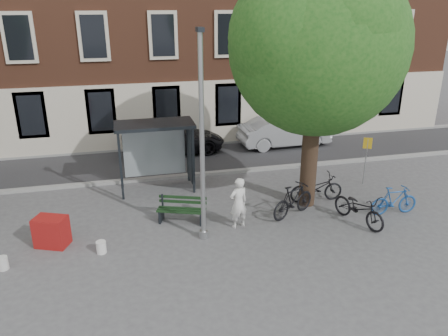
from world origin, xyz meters
TOP-DOWN VIEW (x-y plane):
  - ground at (0.00, 0.00)m, footprint 90.00×90.00m
  - road at (0.00, 7.00)m, footprint 40.00×4.00m
  - curb_near at (0.00, 5.00)m, footprint 40.00×0.25m
  - curb_far at (0.00, 9.00)m, footprint 40.00×0.25m
  - lamppost at (0.00, 0.00)m, footprint 0.28×0.35m
  - tree_right at (4.01, 1.38)m, footprint 5.76×5.60m
  - bus_shelter at (-0.61, 4.11)m, footprint 2.85×1.45m
  - painter at (1.20, 0.42)m, footprint 0.70×0.55m
  - bench at (-0.48, 1.22)m, footprint 1.64×1.01m
  - bike_a at (4.41, 1.63)m, footprint 1.97×0.76m
  - bike_b at (6.50, 0.05)m, footprint 1.68×0.53m
  - bike_c at (5.03, -0.24)m, footprint 1.31×2.14m
  - bike_d at (3.17, 0.74)m, footprint 1.92×1.32m
  - car_dark at (0.19, 8.24)m, footprint 4.91×2.55m
  - car_silver at (5.62, 7.95)m, footprint 4.56×1.76m
  - red_stand at (-4.39, 0.62)m, footprint 1.06×0.90m
  - bucket_b at (-5.54, -0.36)m, footprint 0.32×0.32m
  - bucket_c at (-3.00, -0.14)m, footprint 0.31×0.31m
  - notice_sign at (6.90, 2.64)m, footprint 0.31×0.16m

SIDE VIEW (x-z plane):
  - ground at x=0.00m, z-range 0.00..0.00m
  - road at x=0.00m, z-range 0.00..0.01m
  - curb_near at x=0.00m, z-range 0.00..0.12m
  - curb_far at x=0.00m, z-range 0.00..0.12m
  - bucket_b at x=-5.54m, z-range 0.00..0.36m
  - bucket_c at x=-3.00m, z-range 0.00..0.36m
  - bench at x=-0.48m, z-range -0.03..0.78m
  - red_stand at x=-4.39m, z-range 0.00..0.90m
  - bike_b at x=6.50m, z-range 0.00..1.00m
  - bike_a at x=4.41m, z-range 0.00..1.02m
  - bike_c at x=5.03m, z-range 0.00..1.06m
  - bike_d at x=3.17m, z-range 0.00..1.13m
  - car_dark at x=0.19m, z-range 0.00..1.32m
  - car_silver at x=5.62m, z-range 0.00..1.48m
  - painter at x=1.20m, z-range 0.00..1.68m
  - notice_sign at x=6.90m, z-range 0.42..2.31m
  - bus_shelter at x=-0.61m, z-range 0.61..3.23m
  - lamppost at x=0.00m, z-range -0.27..5.84m
  - tree_right at x=4.01m, z-range 1.52..9.72m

